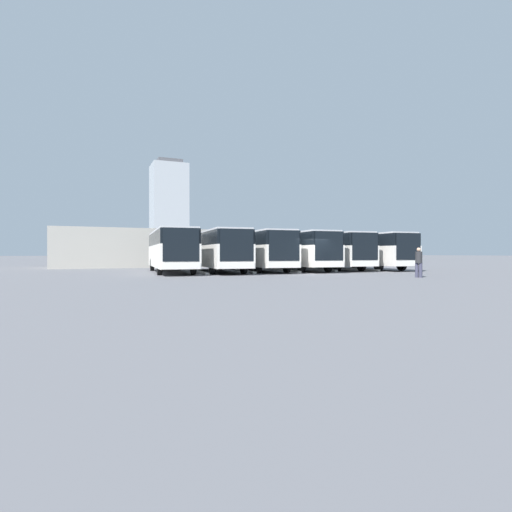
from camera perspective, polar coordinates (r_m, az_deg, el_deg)
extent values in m
plane|color=#5B5B60|center=(28.84, 7.92, -2.54)|extent=(600.00, 600.00, 0.00)
cube|color=silver|center=(38.26, 15.32, 0.05)|extent=(3.50, 11.99, 1.63)
cube|color=black|center=(38.27, 15.32, 2.01)|extent=(3.45, 11.81, 1.00)
cube|color=black|center=(33.49, 20.95, 1.28)|extent=(2.26, 0.22, 2.12)
cube|color=silver|center=(33.49, 20.95, -1.01)|extent=(2.45, 0.25, 0.40)
cube|color=silver|center=(38.29, 15.32, 2.85)|extent=(3.36, 11.51, 0.12)
cylinder|color=black|center=(35.97, 20.07, -1.16)|extent=(0.38, 1.06, 1.04)
cylinder|color=black|center=(34.60, 17.11, -1.21)|extent=(0.38, 1.06, 1.04)
cylinder|color=black|center=(41.96, 13.84, -0.94)|extent=(0.38, 1.06, 1.04)
cylinder|color=black|center=(40.79, 11.13, -0.97)|extent=(0.38, 1.06, 1.04)
cube|color=#B2B2AD|center=(35.79, 14.83, -1.87)|extent=(0.64, 5.08, 0.15)
cube|color=silver|center=(36.81, 10.21, 0.04)|extent=(3.50, 11.99, 1.63)
cube|color=black|center=(36.83, 10.21, 2.08)|extent=(3.45, 11.81, 1.00)
cube|color=black|center=(31.73, 15.33, 1.35)|extent=(2.26, 0.22, 2.12)
cube|color=silver|center=(31.73, 15.33, -1.08)|extent=(2.45, 0.25, 0.40)
cube|color=silver|center=(36.85, 10.21, 2.95)|extent=(3.36, 11.51, 0.12)
cylinder|color=black|center=(34.26, 14.82, -1.22)|extent=(0.38, 1.06, 1.04)
cylinder|color=black|center=(33.07, 11.51, -1.27)|extent=(0.38, 1.06, 1.04)
cylinder|color=black|center=(40.59, 9.15, -0.98)|extent=(0.38, 1.06, 1.04)
cylinder|color=black|center=(39.59, 6.22, -1.01)|extent=(0.38, 1.06, 1.04)
cube|color=#B2B2AD|center=(34.38, 9.33, -1.95)|extent=(0.64, 5.08, 0.15)
cube|color=silver|center=(34.58, 5.68, 0.03)|extent=(3.50, 11.99, 1.63)
cube|color=black|center=(34.60, 5.69, 2.20)|extent=(3.45, 11.81, 1.00)
cube|color=black|center=(29.27, 10.42, 1.44)|extent=(2.26, 0.22, 2.12)
cube|color=silver|center=(29.27, 10.42, -1.19)|extent=(2.45, 0.25, 0.40)
cube|color=silver|center=(34.62, 5.69, 3.12)|extent=(3.36, 11.51, 0.12)
cylinder|color=black|center=(31.81, 10.25, -1.34)|extent=(0.38, 1.06, 1.04)
cylinder|color=black|center=(30.78, 6.53, -1.39)|extent=(0.38, 1.06, 1.04)
cylinder|color=black|center=(38.40, 5.01, -1.05)|extent=(0.38, 1.06, 1.04)
cylinder|color=black|center=(37.56, 1.82, -1.08)|extent=(0.38, 1.06, 1.04)
cube|color=#B2B2AD|center=(32.21, 4.41, -2.10)|extent=(0.64, 5.08, 0.15)
cube|color=silver|center=(33.15, 0.15, 0.02)|extent=(3.50, 11.99, 1.63)
cube|color=black|center=(33.17, 0.15, 2.28)|extent=(3.45, 11.81, 1.00)
cube|color=black|center=(27.60, 4.06, 1.51)|extent=(2.26, 0.22, 2.12)
cube|color=silver|center=(27.60, 4.06, -1.27)|extent=(2.45, 0.25, 0.40)
cube|color=silver|center=(33.20, 0.15, 3.25)|extent=(3.36, 11.51, 0.12)
cylinder|color=black|center=(30.14, 4.42, -1.42)|extent=(0.38, 1.06, 1.04)
cylinder|color=black|center=(29.33, 0.32, -1.47)|extent=(0.38, 1.06, 1.04)
cylinder|color=black|center=(37.00, 0.03, -1.10)|extent=(0.38, 1.06, 1.04)
cylinder|color=black|center=(36.35, -3.38, -1.13)|extent=(0.38, 1.06, 1.04)
cube|color=#B2B2AD|center=(30.87, -1.60, -2.21)|extent=(0.64, 5.08, 0.15)
cube|color=silver|center=(31.74, -5.63, 0.00)|extent=(3.50, 11.99, 1.63)
cube|color=black|center=(31.76, -5.63, 2.37)|extent=(3.45, 11.81, 1.00)
cube|color=black|center=(25.99, -2.76, 1.59)|extent=(2.26, 0.22, 2.12)
cube|color=silver|center=(25.99, -2.75, -1.37)|extent=(2.45, 0.25, 0.40)
cube|color=silver|center=(31.78, -5.63, 3.38)|extent=(3.36, 11.51, 0.12)
cylinder|color=black|center=(28.49, -1.77, -1.52)|extent=(0.38, 1.06, 1.04)
cylinder|color=black|center=(27.93, -6.26, -1.56)|extent=(0.38, 1.06, 1.04)
cylinder|color=black|center=(35.58, -5.14, -1.16)|extent=(0.38, 1.06, 1.04)
cylinder|color=black|center=(35.13, -8.76, -1.18)|extent=(0.38, 1.06, 1.04)
cube|color=#B2B2AD|center=(29.57, -7.91, -2.32)|extent=(0.64, 5.08, 0.15)
cube|color=silver|center=(31.27, -12.10, -0.01)|extent=(3.50, 11.99, 1.63)
cube|color=black|center=(31.29, -12.10, 2.40)|extent=(3.45, 11.81, 1.00)
cube|color=black|center=(25.39, -10.65, 1.61)|extent=(2.26, 0.22, 2.12)
cube|color=silver|center=(25.39, -10.64, -1.41)|extent=(2.45, 0.25, 0.40)
cube|color=silver|center=(31.32, -12.10, 3.42)|extent=(3.36, 11.51, 0.12)
cylinder|color=black|center=(27.81, -8.94, -1.57)|extent=(0.38, 1.06, 1.04)
cylinder|color=black|center=(27.53, -13.63, -1.60)|extent=(0.38, 1.06, 1.04)
cylinder|color=black|center=(35.06, -10.90, -1.18)|extent=(0.38, 1.06, 1.04)
cylinder|color=black|center=(34.84, -14.62, -1.20)|extent=(0.38, 1.06, 1.04)
cylinder|color=#38384C|center=(26.05, 22.46, -1.90)|extent=(0.27, 0.27, 0.88)
cylinder|color=#38384C|center=(26.11, 21.99, -1.89)|extent=(0.27, 0.27, 0.88)
cylinder|color=#262628|center=(26.06, 22.23, -0.17)|extent=(0.54, 0.54, 0.69)
sphere|color=tan|center=(26.06, 22.23, 0.86)|extent=(0.24, 0.24, 0.24)
cube|color=#A8A399|center=(47.95, -4.96, 1.01)|extent=(36.45, 8.49, 4.04)
cube|color=silver|center=(53.49, -6.85, 2.84)|extent=(36.45, 3.00, 0.24)
cylinder|color=slate|center=(59.24, 4.80, 0.76)|extent=(0.20, 0.20, 3.79)
cylinder|color=slate|center=(52.51, -20.70, 0.80)|extent=(0.20, 0.20, 3.79)
cube|color=#ADB2B7|center=(224.61, -12.35, 6.34)|extent=(18.53, 18.53, 50.05)
cube|color=#4C4C51|center=(228.85, -12.35, 12.88)|extent=(12.97, 12.97, 2.40)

